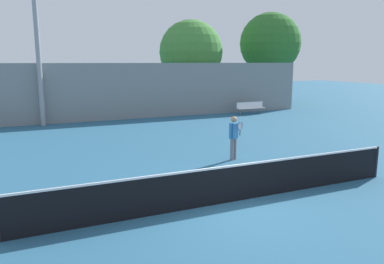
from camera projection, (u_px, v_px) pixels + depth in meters
The scene contains 8 objects.
ground_plane at pixel (229, 202), 9.85m from camera, with size 100.00×100.00×0.00m, color #285B7A.
tennis_net at pixel (229, 184), 9.76m from camera, with size 10.90×0.09×1.01m.
tennis_player at pixel (234, 135), 13.97m from camera, with size 0.50×0.49×1.65m.
bench_adjacent_court at pixel (250, 107), 26.48m from camera, with size 2.14×0.40×0.84m.
light_pole_far_right at pixel (35, 11), 20.54m from camera, with size 0.90×0.60×11.30m.
back_fence at pixel (106, 92), 23.28m from camera, with size 28.81×0.06×3.57m.
tree_green_tall at pixel (270, 43), 32.84m from camera, with size 5.30×5.30×7.90m.
tree_dark_dense at pixel (191, 52), 30.89m from camera, with size 5.22×5.22×7.06m.
Camera 1 is at (-4.71, -8.12, 3.64)m, focal length 35.00 mm.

